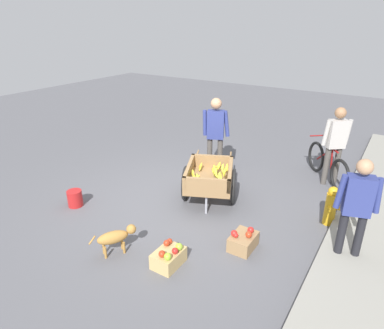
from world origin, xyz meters
TOP-DOWN VIEW (x-y plane):
  - ground_plane at (0.00, 0.00)m, footprint 24.00×24.00m
  - fruit_cart at (-0.39, 0.37)m, footprint 1.82×1.37m
  - vendor_person at (-1.44, -0.10)m, footprint 0.32×0.53m
  - bicycle at (-2.42, 1.99)m, footprint 1.32×1.10m
  - cyclist_person at (-2.31, 2.08)m, footprint 0.37×0.46m
  - dog at (1.66, 0.03)m, footprint 0.59×0.41m
  - fire_hydrant at (-0.75, 2.41)m, footprint 0.25×0.25m
  - plastic_bucket at (1.08, -1.55)m, footprint 0.26×0.26m
  - apple_crate at (1.47, 0.81)m, footprint 0.44×0.32m
  - mixed_fruit_crate at (0.59, 1.51)m, footprint 0.44×0.32m
  - bystander_person at (0.07, 2.82)m, footprint 0.29×0.54m

SIDE VIEW (x-z plane):
  - ground_plane at x=0.00m, z-range 0.00..0.00m
  - mixed_fruit_crate at x=0.59m, z-range -0.03..0.28m
  - apple_crate at x=1.47m, z-range -0.03..0.29m
  - plastic_bucket at x=1.08m, z-range 0.00..0.29m
  - dog at x=1.66m, z-range 0.07..0.47m
  - fire_hydrant at x=-0.75m, z-range 0.00..0.67m
  - bicycle at x=-2.42m, z-range -0.07..0.78m
  - fruit_cart at x=-0.39m, z-range 0.08..0.80m
  - bystander_person at x=0.07m, z-range 0.14..1.66m
  - cyclist_person at x=-2.31m, z-range 0.15..1.73m
  - vendor_person at x=-1.44m, z-range 0.17..1.83m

